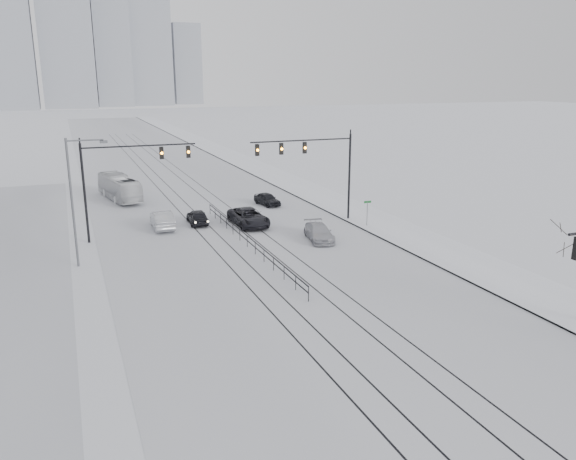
# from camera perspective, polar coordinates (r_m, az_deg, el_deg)

# --- Properties ---
(road) EXTENTS (22.00, 260.00, 0.02)m
(road) POSITION_cam_1_polar(r_m,az_deg,el_deg) (72.67, -11.35, 4.68)
(road) COLOR silver
(road) RESTS_ON ground
(sidewalk_east) EXTENTS (5.00, 260.00, 0.16)m
(sidewalk_east) POSITION_cam_1_polar(r_m,az_deg,el_deg) (76.16, -1.28, 5.50)
(sidewalk_east) COLOR white
(sidewalk_east) RESTS_ON ground
(curb) EXTENTS (0.10, 260.00, 0.12)m
(curb) POSITION_cam_1_polar(r_m,az_deg,el_deg) (75.36, -3.04, 5.36)
(curb) COLOR gray
(curb) RESTS_ON ground
(tram_rails) EXTENTS (5.30, 180.00, 0.01)m
(tram_rails) POSITION_cam_1_polar(r_m,az_deg,el_deg) (53.52, -7.39, 1.17)
(tram_rails) COLOR black
(tram_rails) RESTS_ON ground
(skyline) EXTENTS (96.00, 48.00, 72.00)m
(skyline) POSITION_cam_1_polar(r_m,az_deg,el_deg) (285.15, -18.98, 17.93)
(skyline) COLOR #8F939D
(skyline) RESTS_ON ground
(traffic_mast_ne) EXTENTS (9.60, 0.37, 8.00)m
(traffic_mast_ne) POSITION_cam_1_polar(r_m,az_deg,el_deg) (50.41, 2.91, 7.06)
(traffic_mast_ne) COLOR black
(traffic_mast_ne) RESTS_ON ground
(traffic_mast_nw) EXTENTS (9.10, 0.37, 8.00)m
(traffic_mast_nw) POSITION_cam_1_polar(r_m,az_deg,el_deg) (47.15, -16.51, 5.67)
(traffic_mast_nw) COLOR black
(traffic_mast_nw) RESTS_ON ground
(street_light_west) EXTENTS (2.73, 0.25, 9.00)m
(street_light_west) POSITION_cam_1_polar(r_m,az_deg,el_deg) (41.13, -20.75, 3.48)
(street_light_west) COLOR #595B60
(street_light_west) RESTS_ON ground
(median_fence) EXTENTS (0.06, 24.00, 1.00)m
(median_fence) POSITION_cam_1_polar(r_m,az_deg,el_deg) (44.08, -4.17, -1.10)
(median_fence) COLOR black
(median_fence) RESTS_ON ground
(street_sign) EXTENTS (0.70, 0.06, 2.40)m
(street_sign) POSITION_cam_1_polar(r_m,az_deg,el_deg) (50.19, 8.06, 2.07)
(street_sign) COLOR #595B60
(street_sign) RESTS_ON ground
(sedan_sb_inner) EXTENTS (1.77, 4.02, 1.35)m
(sedan_sb_inner) POSITION_cam_1_polar(r_m,az_deg,el_deg) (51.62, -9.19, 1.33)
(sedan_sb_inner) COLOR black
(sedan_sb_inner) RESTS_ON ground
(sedan_sb_outer) EXTENTS (1.77, 4.83, 1.58)m
(sedan_sb_outer) POSITION_cam_1_polar(r_m,az_deg,el_deg) (50.67, -12.66, 1.02)
(sedan_sb_outer) COLOR #B5B8BD
(sedan_sb_outer) RESTS_ON ground
(sedan_nb_front) EXTENTS (2.83, 5.66, 1.54)m
(sedan_nb_front) POSITION_cam_1_polar(r_m,az_deg,el_deg) (50.51, -4.02, 1.29)
(sedan_nb_front) COLOR black
(sedan_nb_front) RESTS_ON ground
(sedan_nb_right) EXTENTS (2.62, 4.78, 1.31)m
(sedan_nb_right) POSITION_cam_1_polar(r_m,az_deg,el_deg) (45.90, 3.16, -0.26)
(sedan_nb_right) COLOR #B1B2B9
(sedan_nb_right) RESTS_ON ground
(sedan_nb_far) EXTENTS (2.15, 3.99, 1.29)m
(sedan_nb_far) POSITION_cam_1_polar(r_m,az_deg,el_deg) (58.67, -2.13, 3.14)
(sedan_nb_far) COLOR black
(sedan_nb_far) RESTS_ON ground
(box_truck) EXTENTS (3.95, 9.81, 2.66)m
(box_truck) POSITION_cam_1_polar(r_m,az_deg,el_deg) (63.96, -16.76, 4.14)
(box_truck) COLOR silver
(box_truck) RESTS_ON ground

